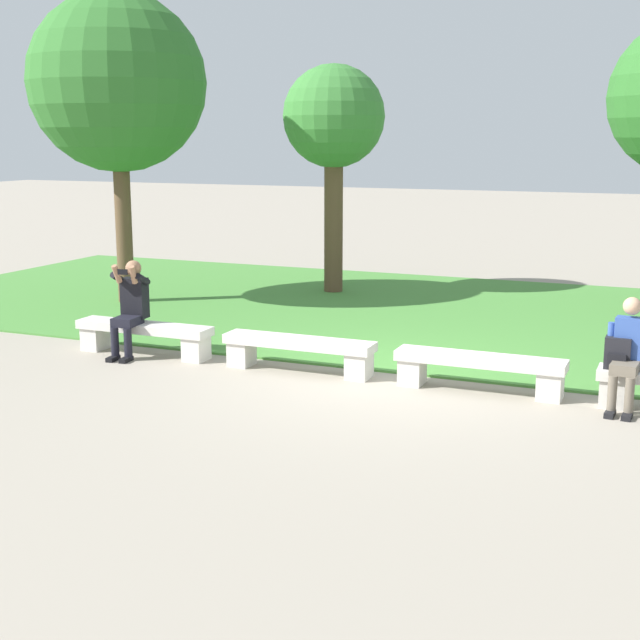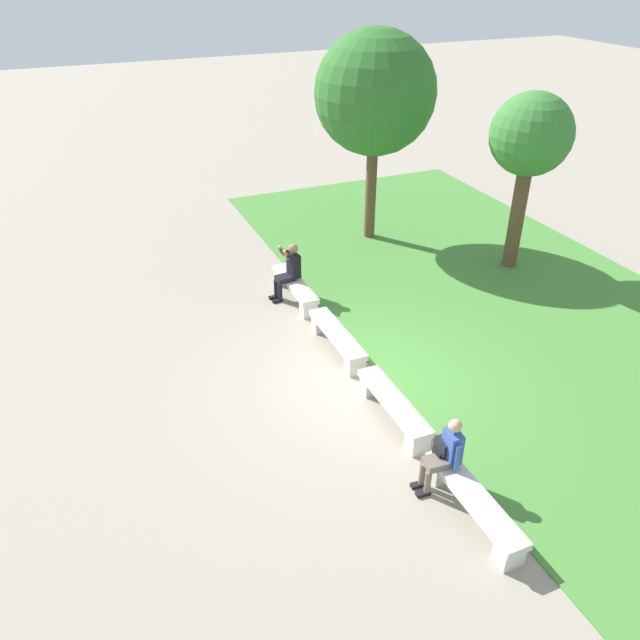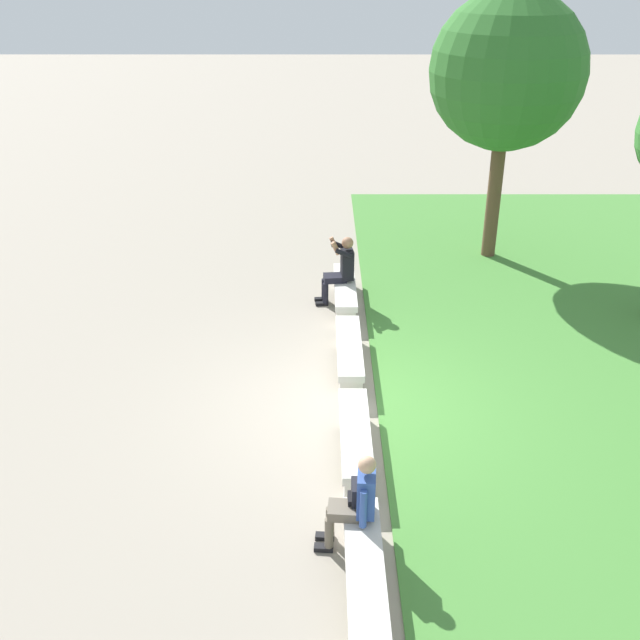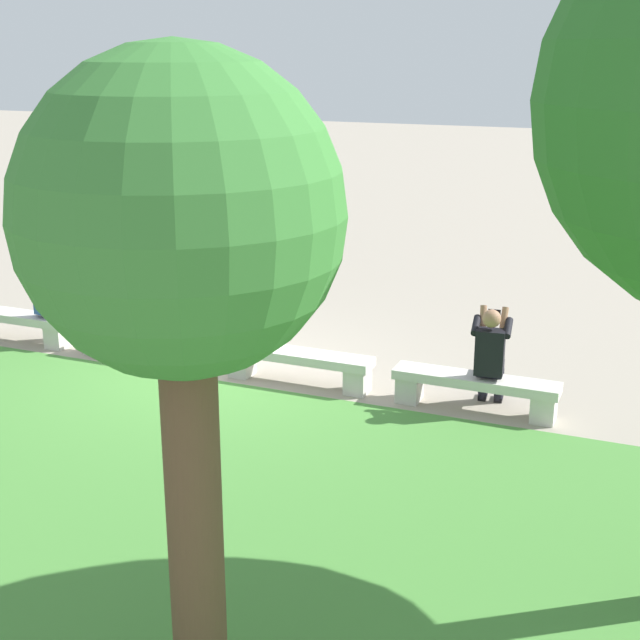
# 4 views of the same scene
# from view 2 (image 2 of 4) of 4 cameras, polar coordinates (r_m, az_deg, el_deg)

# --- Properties ---
(ground_plane) EXTENTS (80.00, 80.00, 0.00)m
(ground_plane) POSITION_cam_2_polar(r_m,az_deg,el_deg) (11.96, 3.90, -5.67)
(ground_plane) COLOR gray
(grass_strip) EXTENTS (21.13, 8.00, 0.03)m
(grass_strip) POSITION_cam_2_polar(r_m,az_deg,el_deg) (14.19, 19.94, -1.12)
(grass_strip) COLOR #478438
(grass_strip) RESTS_ON ground
(bench_main) EXTENTS (2.03, 0.40, 0.45)m
(bench_main) POSITION_cam_2_polar(r_m,az_deg,el_deg) (14.54, -2.31, 3.02)
(bench_main) COLOR beige
(bench_main) RESTS_ON ground
(bench_near) EXTENTS (2.03, 0.40, 0.45)m
(bench_near) POSITION_cam_2_polar(r_m,az_deg,el_deg) (12.66, 1.56, -1.63)
(bench_near) COLOR beige
(bench_near) RESTS_ON ground
(bench_mid) EXTENTS (2.03, 0.40, 0.45)m
(bench_mid) POSITION_cam_2_polar(r_m,az_deg,el_deg) (10.96, 6.74, -7.79)
(bench_mid) COLOR beige
(bench_mid) RESTS_ON ground
(bench_far) EXTENTS (2.03, 0.40, 0.45)m
(bench_far) POSITION_cam_2_polar(r_m,az_deg,el_deg) (9.56, 13.87, -15.86)
(bench_far) COLOR beige
(bench_far) RESTS_ON ground
(person_photographer) EXTENTS (0.50, 0.75, 1.32)m
(person_photographer) POSITION_cam_2_polar(r_m,az_deg,el_deg) (14.44, -2.84, 4.73)
(person_photographer) COLOR black
(person_photographer) RESTS_ON ground
(person_distant) EXTENTS (0.48, 0.69, 1.26)m
(person_distant) POSITION_cam_2_polar(r_m,az_deg,el_deg) (9.66, 11.38, -11.79)
(person_distant) COLOR black
(person_distant) RESTS_ON ground
(backpack) EXTENTS (0.28, 0.24, 0.43)m
(backpack) POSITION_cam_2_polar(r_m,az_deg,el_deg) (9.77, 11.22, -11.54)
(backpack) COLOR black
(backpack) RESTS_ON bench_far
(tree_behind_wall) EXTENTS (3.12, 3.12, 5.48)m
(tree_behind_wall) POSITION_cam_2_polar(r_m,az_deg,el_deg) (16.81, 5.06, 19.91)
(tree_behind_wall) COLOR brown
(tree_behind_wall) RESTS_ON ground
(tree_left_background) EXTENTS (1.93, 1.93, 4.34)m
(tree_left_background) POSITION_cam_2_polar(r_m,az_deg,el_deg) (15.86, 18.70, 15.46)
(tree_left_background) COLOR brown
(tree_left_background) RESTS_ON ground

